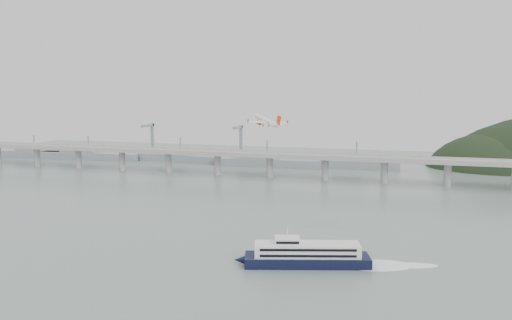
% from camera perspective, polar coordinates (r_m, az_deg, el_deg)
% --- Properties ---
extents(ground, '(900.00, 900.00, 0.00)m').
position_cam_1_polar(ground, '(254.60, -3.56, -9.67)').
color(ground, slate).
rests_on(ground, ground).
extents(bridge, '(800.00, 22.00, 23.90)m').
position_cam_1_polar(bridge, '(440.32, 5.21, 0.08)').
color(bridge, '#999996').
rests_on(bridge, ground).
extents(distant_fleet, '(453.00, 60.90, 40.00)m').
position_cam_1_polar(distant_fleet, '(552.47, -9.32, 0.38)').
color(distant_fleet, gray).
rests_on(distant_fleet, ground).
extents(ferry, '(89.08, 33.95, 17.15)m').
position_cam_1_polar(ferry, '(226.03, 5.85, -10.74)').
color(ferry, black).
rests_on(ferry, ground).
extents(airliner, '(26.54, 25.86, 9.38)m').
position_cam_1_polar(airliner, '(319.34, 1.23, 4.48)').
color(airliner, white).
rests_on(airliner, ground).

